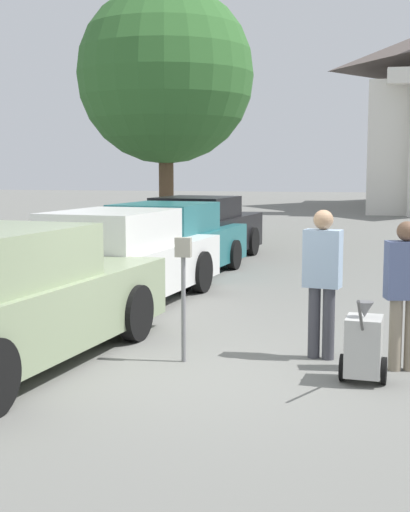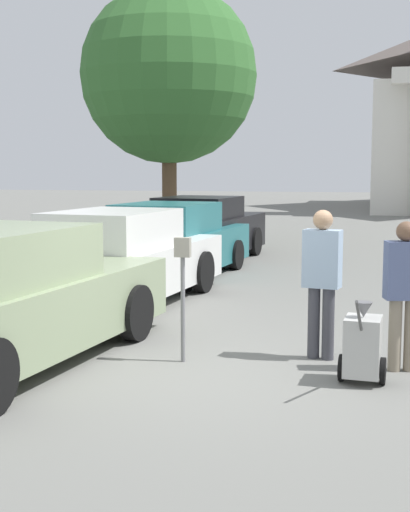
# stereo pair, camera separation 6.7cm
# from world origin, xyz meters

# --- Properties ---
(ground_plane) EXTENTS (120.00, 120.00, 0.00)m
(ground_plane) POSITION_xyz_m (0.00, 0.00, 0.00)
(ground_plane) COLOR slate
(parked_car_sage) EXTENTS (2.34, 5.04, 1.56)m
(parked_car_sage) POSITION_xyz_m (-2.26, -0.23, 0.72)
(parked_car_sage) COLOR gray
(parked_car_sage) RESTS_ON ground_plane
(parked_car_white) EXTENTS (2.37, 5.26, 1.54)m
(parked_car_white) POSITION_xyz_m (-2.26, 3.37, 0.71)
(parked_car_white) COLOR silver
(parked_car_white) RESTS_ON ground_plane
(parked_car_teal) EXTENTS (2.43, 5.06, 1.50)m
(parked_car_teal) POSITION_xyz_m (-2.26, 6.42, 0.69)
(parked_car_teal) COLOR #23666B
(parked_car_teal) RESTS_ON ground_plane
(parked_car_black) EXTENTS (2.43, 4.83, 1.53)m
(parked_car_black) POSITION_xyz_m (-2.25, 9.12, 0.72)
(parked_car_black) COLOR black
(parked_car_black) RESTS_ON ground_plane
(parking_meter) EXTENTS (0.18, 0.09, 1.42)m
(parking_meter) POSITION_xyz_m (-0.37, 0.37, 0.99)
(parking_meter) COLOR slate
(parking_meter) RESTS_ON ground_plane
(person_worker) EXTENTS (0.46, 0.30, 1.73)m
(person_worker) POSITION_xyz_m (1.14, 0.86, 0.99)
(person_worker) COLOR #3F3F47
(person_worker) RESTS_ON ground_plane
(person_supervisor) EXTENTS (0.46, 0.31, 1.63)m
(person_supervisor) POSITION_xyz_m (2.04, 0.56, 0.92)
(person_supervisor) COLOR gray
(person_supervisor) RESTS_ON ground_plane
(equipment_cart) EXTENTS (0.49, 1.00, 1.00)m
(equipment_cart) POSITION_xyz_m (1.63, 0.01, 0.39)
(equipment_cart) COLOR #B2B2AD
(equipment_cart) RESTS_ON ground_plane
(shade_tree) EXTENTS (5.19, 5.19, 7.51)m
(shade_tree) POSITION_xyz_m (-4.22, 13.26, 4.91)
(shade_tree) COLOR brown
(shade_tree) RESTS_ON ground_plane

